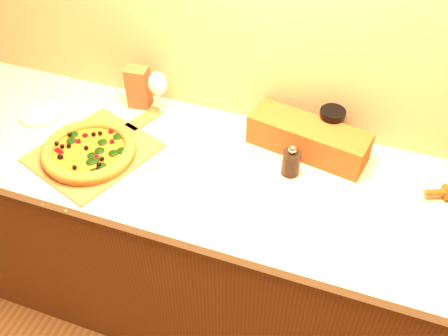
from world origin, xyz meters
TOP-DOWN VIEW (x-y plane):
  - cabinet at (0.00, 1.43)m, footprint 2.80×0.65m
  - countertop at (0.00, 1.43)m, footprint 2.84×0.68m
  - pizza_peel at (-0.53, 1.36)m, footprint 0.47×0.58m
  - pizza at (-0.54, 1.33)m, footprint 0.34×0.34m
  - bottle_cap at (-0.47, 1.25)m, footprint 0.04×0.04m
  - pepper_grinder at (0.16, 1.49)m, footprint 0.07×0.07m
  - bread_bag at (0.19, 1.63)m, footprint 0.45×0.22m
  - wine_glass at (-0.41, 1.66)m, footprint 0.07×0.07m
  - paper_bag at (-0.51, 1.67)m, footprint 0.09×0.08m
  - dark_jar at (0.26, 1.70)m, footprint 0.09×0.09m
  - side_plate at (-0.85, 1.48)m, footprint 0.20×0.20m

SIDE VIEW (x-z plane):
  - cabinet at x=0.00m, z-range 0.00..0.86m
  - countertop at x=0.00m, z-range 0.86..0.90m
  - bottle_cap at x=-0.47m, z-range 0.90..0.91m
  - pizza_peel at x=-0.53m, z-range 0.90..0.91m
  - side_plate at x=-0.85m, z-range 0.90..0.92m
  - pizza at x=-0.54m, z-range 0.91..0.95m
  - pepper_grinder at x=0.16m, z-range 0.89..1.01m
  - bread_bag at x=0.19m, z-range 0.90..1.02m
  - dark_jar at x=0.26m, z-range 0.90..1.05m
  - paper_bag at x=-0.51m, z-range 0.90..1.07m
  - wine_glass at x=-0.41m, z-range 0.94..1.12m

